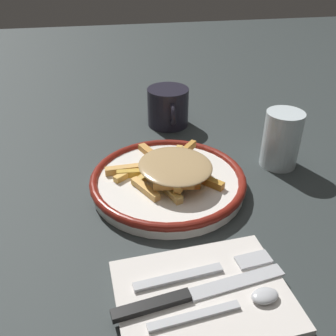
{
  "coord_description": "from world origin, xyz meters",
  "views": [
    {
      "loc": [
        0.51,
        -0.09,
        0.36
      ],
      "look_at": [
        0.0,
        0.0,
        0.04
      ],
      "focal_mm": 40.52,
      "sensor_mm": 36.0,
      "label": 1
    }
  ],
  "objects_px": {
    "spoon": "(238,304)",
    "napkin": "(202,296)",
    "fork": "(205,271)",
    "coffee_mug": "(168,107)",
    "plate": "(168,181)",
    "water_glass": "(281,139)",
    "fries_heap": "(170,168)",
    "knife": "(186,296)"
  },
  "relations": [
    {
      "from": "fork",
      "to": "coffee_mug",
      "type": "bearing_deg",
      "value": 175.68
    },
    {
      "from": "spoon",
      "to": "coffee_mug",
      "type": "distance_m",
      "value": 0.49
    },
    {
      "from": "spoon",
      "to": "napkin",
      "type": "bearing_deg",
      "value": -124.68
    },
    {
      "from": "fries_heap",
      "to": "knife",
      "type": "distance_m",
      "value": 0.23
    },
    {
      "from": "napkin",
      "to": "water_glass",
      "type": "height_order",
      "value": "water_glass"
    },
    {
      "from": "plate",
      "to": "spoon",
      "type": "distance_m",
      "value": 0.25
    },
    {
      "from": "fries_heap",
      "to": "water_glass",
      "type": "relative_size",
      "value": 1.94
    },
    {
      "from": "napkin",
      "to": "coffee_mug",
      "type": "distance_m",
      "value": 0.47
    },
    {
      "from": "plate",
      "to": "napkin",
      "type": "height_order",
      "value": "plate"
    },
    {
      "from": "fork",
      "to": "plate",
      "type": "bearing_deg",
      "value": -176.98
    },
    {
      "from": "water_glass",
      "to": "coffee_mug",
      "type": "distance_m",
      "value": 0.26
    },
    {
      "from": "plate",
      "to": "fries_heap",
      "type": "bearing_deg",
      "value": 72.67
    },
    {
      "from": "plate",
      "to": "napkin",
      "type": "xyz_separation_m",
      "value": [
        0.23,
        -0.0,
        -0.01
      ]
    },
    {
      "from": "napkin",
      "to": "fork",
      "type": "bearing_deg",
      "value": 157.61
    },
    {
      "from": "napkin",
      "to": "coffee_mug",
      "type": "bearing_deg",
      "value": 174.48
    },
    {
      "from": "plate",
      "to": "knife",
      "type": "height_order",
      "value": "plate"
    },
    {
      "from": "knife",
      "to": "coffee_mug",
      "type": "distance_m",
      "value": 0.48
    },
    {
      "from": "napkin",
      "to": "fork",
      "type": "relative_size",
      "value": 1.12
    },
    {
      "from": "knife",
      "to": "spoon",
      "type": "relative_size",
      "value": 1.37
    },
    {
      "from": "fork",
      "to": "water_glass",
      "type": "relative_size",
      "value": 1.73
    },
    {
      "from": "spoon",
      "to": "coffee_mug",
      "type": "bearing_deg",
      "value": 178.77
    },
    {
      "from": "napkin",
      "to": "knife",
      "type": "xyz_separation_m",
      "value": [
        0.0,
        -0.02,
        0.01
      ]
    },
    {
      "from": "knife",
      "to": "spoon",
      "type": "distance_m",
      "value": 0.06
    },
    {
      "from": "fries_heap",
      "to": "napkin",
      "type": "xyz_separation_m",
      "value": [
        0.23,
        -0.01,
        -0.03
      ]
    },
    {
      "from": "fries_heap",
      "to": "napkin",
      "type": "height_order",
      "value": "fries_heap"
    },
    {
      "from": "plate",
      "to": "fork",
      "type": "xyz_separation_m",
      "value": [
        0.2,
        0.01,
        -0.0
      ]
    },
    {
      "from": "fork",
      "to": "water_glass",
      "type": "bearing_deg",
      "value": 139.94
    },
    {
      "from": "fork",
      "to": "knife",
      "type": "distance_m",
      "value": 0.04
    },
    {
      "from": "plate",
      "to": "fork",
      "type": "relative_size",
      "value": 1.44
    },
    {
      "from": "spoon",
      "to": "plate",
      "type": "bearing_deg",
      "value": -172.52
    },
    {
      "from": "plate",
      "to": "water_glass",
      "type": "height_order",
      "value": "water_glass"
    },
    {
      "from": "plate",
      "to": "fries_heap",
      "type": "relative_size",
      "value": 1.29
    },
    {
      "from": "knife",
      "to": "coffee_mug",
      "type": "height_order",
      "value": "coffee_mug"
    },
    {
      "from": "spoon",
      "to": "fries_heap",
      "type": "bearing_deg",
      "value": -173.26
    },
    {
      "from": "knife",
      "to": "napkin",
      "type": "bearing_deg",
      "value": 98.89
    },
    {
      "from": "spoon",
      "to": "water_glass",
      "type": "height_order",
      "value": "water_glass"
    },
    {
      "from": "knife",
      "to": "plate",
      "type": "bearing_deg",
      "value": 174.94
    },
    {
      "from": "fork",
      "to": "coffee_mug",
      "type": "xyz_separation_m",
      "value": [
        -0.44,
        0.03,
        0.03
      ]
    },
    {
      "from": "fries_heap",
      "to": "knife",
      "type": "height_order",
      "value": "fries_heap"
    },
    {
      "from": "napkin",
      "to": "spoon",
      "type": "distance_m",
      "value": 0.04
    },
    {
      "from": "spoon",
      "to": "coffee_mug",
      "type": "xyz_separation_m",
      "value": [
        -0.49,
        0.01,
        0.03
      ]
    },
    {
      "from": "plate",
      "to": "water_glass",
      "type": "bearing_deg",
      "value": 100.82
    }
  ]
}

